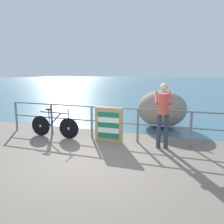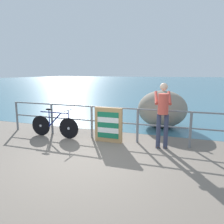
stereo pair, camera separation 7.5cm
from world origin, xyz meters
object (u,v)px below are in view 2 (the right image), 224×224
object	(u,v)px
seagull	(163,87)
folded_deckchair_stack	(108,125)
person_at_railing	(163,112)
bicycle	(55,125)
breakwater_boulder_main	(162,109)

from	to	relation	value
seagull	folded_deckchair_stack	bearing A→B (deg)	-91.90
person_at_railing	seagull	distance (m)	2.56
folded_deckchair_stack	bicycle	bearing A→B (deg)	-176.94
bicycle	breakwater_boulder_main	size ratio (longest dim) A/B	0.93
bicycle	breakwater_boulder_main	world-z (taller)	breakwater_boulder_main
bicycle	seagull	world-z (taller)	seagull
bicycle	folded_deckchair_stack	distance (m)	1.81
folded_deckchair_stack	breakwater_boulder_main	distance (m)	2.73
person_at_railing	breakwater_boulder_main	xyz separation A→B (m)	(-0.29, 2.43, -0.30)
bicycle	seagull	xyz separation A→B (m)	(3.07, 2.56, 1.13)
bicycle	person_at_railing	size ratio (longest dim) A/B	0.96
person_at_railing	folded_deckchair_stack	bearing A→B (deg)	78.09
folded_deckchair_stack	seagull	distance (m)	2.95
bicycle	seagull	bearing A→B (deg)	40.08
breakwater_boulder_main	person_at_railing	bearing A→B (deg)	-83.17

